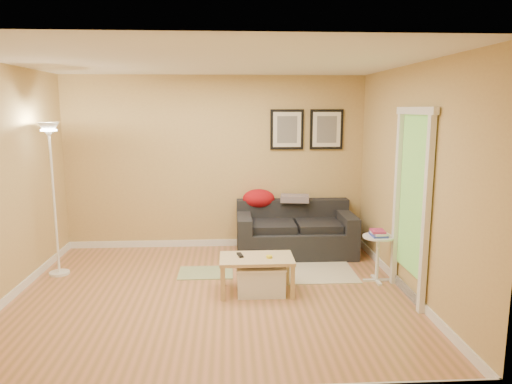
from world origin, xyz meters
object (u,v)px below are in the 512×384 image
storage_bin (261,279)px  sofa (295,229)px  floor_lamp (54,204)px  coffee_table (257,275)px  book_stack (379,233)px  side_table (377,259)px

storage_bin → sofa: bearing=67.8°
storage_bin → floor_lamp: floor_lamp is taller
coffee_table → storage_bin: 0.07m
coffee_table → floor_lamp: floor_lamp is taller
storage_bin → floor_lamp: (-2.56, 0.78, 0.75)m
coffee_table → storage_bin: bearing=-55.4°
sofa → coffee_table: (-0.65, -1.45, -0.16)m
book_stack → storage_bin: bearing=-165.0°
sofa → storage_bin: (-0.61, -1.49, -0.20)m
side_table → book_stack: size_ratio=2.44×
storage_bin → side_table: (1.46, 0.31, 0.12)m
sofa → side_table: bearing=-54.1°
coffee_table → floor_lamp: 2.72m
coffee_table → book_stack: (1.51, 0.27, 0.40)m
coffee_table → side_table: side_table is taller
side_table → floor_lamp: (-4.02, 0.48, 0.64)m
side_table → book_stack: (0.00, 0.00, 0.33)m
sofa → coffee_table: bearing=-114.2°
storage_bin → side_table: 1.50m
storage_bin → side_table: bearing=11.8°
sofa → storage_bin: bearing=-112.2°
sofa → floor_lamp: bearing=-167.5°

